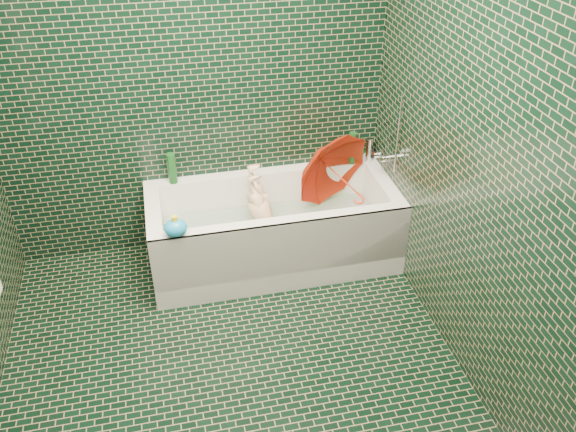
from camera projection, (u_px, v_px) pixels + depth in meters
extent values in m
plane|color=black|center=(234.00, 376.00, 3.50)|extent=(2.80, 2.80, 0.00)
plane|color=black|center=(192.00, 81.00, 3.94)|extent=(2.80, 0.00, 2.80)
plane|color=black|center=(478.00, 160.00, 3.05)|extent=(0.00, 2.80, 2.80)
cube|color=white|center=(274.00, 250.00, 4.38)|extent=(1.70, 0.75, 0.15)
cube|color=white|center=(264.00, 195.00, 4.49)|extent=(1.70, 0.10, 0.40)
cube|color=white|center=(283.00, 246.00, 3.96)|extent=(1.70, 0.10, 0.40)
cube|color=white|center=(382.00, 205.00, 4.37)|extent=(0.10, 0.55, 0.40)
cube|color=white|center=(156.00, 234.00, 4.08)|extent=(0.10, 0.55, 0.40)
cube|color=white|center=(285.00, 259.00, 3.97)|extent=(1.70, 0.02, 0.55)
cube|color=green|center=(274.00, 241.00, 4.33)|extent=(1.35, 0.47, 0.01)
cube|color=silver|center=(273.00, 224.00, 4.25)|extent=(1.48, 0.53, 0.00)
cylinder|color=silver|center=(391.00, 157.00, 4.17)|extent=(0.14, 0.05, 0.05)
cylinder|color=silver|center=(377.00, 155.00, 4.20)|extent=(0.05, 0.04, 0.04)
cylinder|color=silver|center=(398.00, 135.00, 3.96)|extent=(0.01, 0.01, 0.55)
imported|color=beige|center=(266.00, 220.00, 4.28)|extent=(0.87, 0.47, 0.35)
imported|color=red|center=(342.00, 178.00, 4.22)|extent=(0.81, 0.88, 0.75)
imported|color=white|center=(366.00, 161.00, 4.49)|extent=(0.11, 0.11, 0.23)
imported|color=#561E70|center=(368.00, 158.00, 4.54)|extent=(0.09, 0.09, 0.17)
imported|color=#14481A|center=(362.00, 159.00, 4.52)|extent=(0.16, 0.16, 0.17)
cylinder|color=#14481A|center=(352.00, 148.00, 4.41)|extent=(0.07, 0.07, 0.24)
cylinder|color=silver|center=(369.00, 150.00, 4.45)|extent=(0.07, 0.07, 0.18)
cylinder|color=#14481A|center=(172.00, 168.00, 4.18)|extent=(0.07, 0.07, 0.22)
cylinder|color=white|center=(172.00, 172.00, 4.20)|extent=(0.05, 0.05, 0.17)
ellipsoid|color=yellow|center=(326.00, 159.00, 4.45)|extent=(0.10, 0.09, 0.07)
sphere|color=yellow|center=(331.00, 153.00, 4.43)|extent=(0.05, 0.05, 0.05)
cone|color=orange|center=(334.00, 154.00, 4.44)|extent=(0.02, 0.02, 0.02)
ellipsoid|color=#178CD7|center=(176.00, 228.00, 3.68)|extent=(0.17, 0.16, 0.11)
cylinder|color=yellow|center=(174.00, 219.00, 3.64)|extent=(0.04, 0.04, 0.04)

